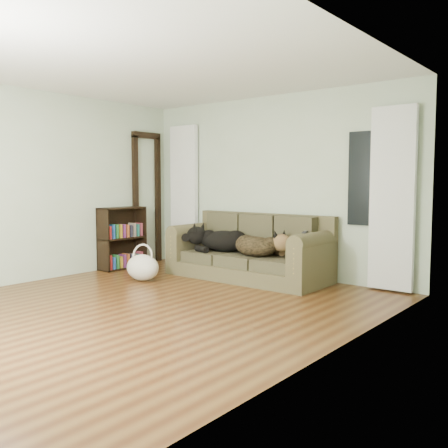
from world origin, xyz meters
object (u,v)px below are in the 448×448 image
Objects in this scene: sofa at (247,247)px; dog_shepherd at (259,246)px; dog_black_lab at (221,242)px; bookshelf at (122,237)px; tote_bag at (143,269)px.

dog_shepherd is at bearing -15.47° from sofa.
dog_black_lab is 1.65m from bookshelf.
sofa reaches higher than dog_shepherd.
tote_bag is (-1.28, -0.95, -0.33)m from dog_shepherd.
dog_shepherd is (0.25, -0.07, 0.04)m from sofa.
sofa is at bearing 44.59° from tote_bag.
dog_shepherd reaches higher than tote_bag.
tote_bag is at bearing 44.67° from dog_shepherd.
tote_bag is 0.52× the size of bookshelf.
tote_bag is at bearing -126.45° from dog_black_lab.
sofa is 2.10m from bookshelf.
tote_bag is 1.14m from bookshelf.
dog_shepherd is (0.71, -0.05, 0.01)m from dog_black_lab.
dog_black_lab is 1.48× the size of tote_bag.
bookshelf reaches higher than dog_black_lab.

